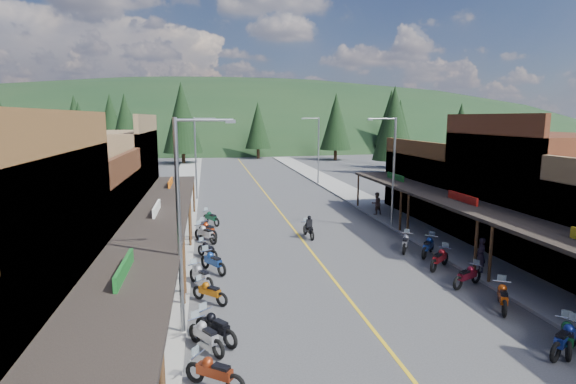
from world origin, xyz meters
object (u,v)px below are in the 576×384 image
rider_on_bike (309,229)px  pedestrian_east_a (481,255)px  streetlight_0 (183,218)px  pine_10 (126,126)px  pine_8 (80,133)px  bike_east_7 (440,257)px  shop_west_2 (53,227)px  pedestrian_east_b (376,203)px  pine_0 (2,126)px  pine_4 (336,122)px  pine_6 (461,125)px  shop_east_2 (539,192)px  pine_9 (399,128)px  pine_11 (394,123)px  bike_east_9 (406,242)px  bike_west_9 (207,249)px  bike_west_6 (210,291)px  bike_west_8 (213,261)px  pine_5 (391,117)px  bike_west_10 (205,233)px  bike_west_11 (208,229)px  shop_west_3 (96,181)px  pine_3 (258,125)px  bike_east_3 (565,338)px  pine_7 (75,121)px  bike_east_6 (468,275)px  shop_east_3 (453,185)px  bike_west_3 (214,371)px  streetlight_1 (197,155)px  bike_west_5 (216,326)px  bike_west_7 (201,275)px  streetlight_3 (317,147)px  pine_2 (182,117)px  bike_west_4 (206,334)px  bike_east_4 (567,335)px  bike_west_12 (211,217)px  streetlight_2 (392,168)px

rider_on_bike → pedestrian_east_a: 11.12m
streetlight_0 → pine_10: size_ratio=0.69×
pine_8 → bike_east_7: pine_8 is taller
shop_west_2 → pedestrian_east_b: shop_west_2 is taller
bike_east_7 → pine_0: bearing=176.7°
pine_4 → pine_6: (28.00, 4.00, -0.75)m
shop_east_2 → pine_9: (10.22, 43.30, 2.86)m
pine_11 → bike_east_9: size_ratio=5.91×
bike_west_9 → bike_west_6: bearing=-122.2°
pine_11 → bike_west_8: size_ratio=5.59×
streetlight_0 → pine_11: bearing=58.5°
pedestrian_east_a → pine_5: bearing=164.0°
bike_west_10 → bike_west_11: size_ratio=1.00×
pine_5 → shop_west_3: bearing=-128.2°
shop_west_2 → pine_11: bearing=47.1°
pine_8 → pine_3: bearing=45.0°
bike_east_3 → bike_west_8: bearing=-161.0°
pine_7 → bike_east_6: pine_7 is taller
pine_9 → shop_east_3: bearing=-106.9°
pine_0 → pine_11: 64.63m
pine_3 → pine_9: (20.00, -21.00, -0.10)m
pine_11 → bike_west_3: pine_11 is taller
streetlight_1 → pine_7: 59.59m
pine_8 → pedestrian_east_a: bearing=-54.8°
bike_west_5 → bike_west_7: size_ratio=1.04×
shop_west_2 → bike_west_5: 11.67m
shop_east_3 → bike_east_7: shop_east_3 is taller
streetlight_3 → bike_west_7: bearing=-113.3°
streetlight_1 → pine_7: bearing=114.9°
pine_7 → shop_east_2: bearing=-58.4°
pine_2 → pine_7: pine_2 is taller
pine_8 → bike_east_3: 57.22m
bike_west_4 → bike_west_10: bearing=57.9°
shop_west_3 → pine_0: (-26.22, 50.70, 2.96)m
bike_east_9 → bike_east_7: bearing=-52.4°
bike_east_6 → shop_east_3: bearing=127.0°
pine_11 → bike_east_4: (-14.02, -47.56, -6.59)m
pine_3 → bike_west_3: bearing=-97.5°
pine_8 → pine_11: 42.06m
bike_west_5 → bike_west_12: 18.07m
shop_west_2 → bike_west_6: 9.31m
bike_east_3 → pine_4: bearing=141.1°
streetlight_0 → bike_west_5: 4.04m
bike_west_7 → bike_east_6: 12.70m
streetlight_1 → pine_5: 64.73m
pine_11 → bike_west_7: (-26.49, -39.20, -6.59)m
bike_west_6 → bike_west_8: bearing=40.9°
bike_east_9 → streetlight_2: bearing=106.7°
pine_11 → bike_west_4: (-26.27, -45.28, -6.59)m
bike_west_8 → bike_east_3: bearing=-73.8°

